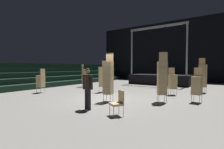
{
  "coord_description": "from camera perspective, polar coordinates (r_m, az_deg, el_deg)",
  "views": [
    {
      "loc": [
        5.44,
        -7.41,
        1.79
      ],
      "look_at": [
        0.31,
        0.08,
        1.4
      ],
      "focal_mm": 25.77,
      "sensor_mm": 36.0,
      "label": 1
    }
  ],
  "objects": [
    {
      "name": "ground_plane",
      "position": [
        9.37,
        -1.87,
        -8.86
      ],
      "size": [
        22.0,
        30.0,
        0.1
      ],
      "primitive_type": "cube",
      "color": "slate"
    },
    {
      "name": "arena_end_wall",
      "position": [
        23.16,
        20.88,
        7.77
      ],
      "size": [
        22.0,
        0.3,
        8.0
      ],
      "primitive_type": "cube",
      "color": "black",
      "rests_on": "ground_plane"
    },
    {
      "name": "bleacher_bank_left",
      "position": [
        16.83,
        -25.56,
        -0.04
      ],
      "size": [
        3.75,
        24.0,
        2.25
      ],
      "rotation": [
        0.0,
        0.0,
        1.57
      ],
      "color": "black",
      "rests_on": "ground_plane"
    },
    {
      "name": "stage_riser",
      "position": [
        17.99,
        16.75,
        -1.37
      ],
      "size": [
        6.08,
        3.07,
        5.93
      ],
      "color": "black",
      "rests_on": "ground_plane"
    },
    {
      "name": "man_with_tie",
      "position": [
        6.86,
        -8.65,
        -4.14
      ],
      "size": [
        0.57,
        0.3,
        1.77
      ],
      "rotation": [
        0.0,
        0.0,
        2.97
      ],
      "color": "black",
      "rests_on": "ground_plane"
    },
    {
      "name": "chair_stack_front_left",
      "position": [
        8.39,
        -1.32,
        -1.03
      ],
      "size": [
        0.52,
        0.52,
        2.56
      ],
      "rotation": [
        0.0,
        0.0,
        3.35
      ],
      "color": "#B2B5BA",
      "rests_on": "ground_plane"
    },
    {
      "name": "chair_stack_front_right",
      "position": [
        11.64,
        -3.26,
        -0.68
      ],
      "size": [
        0.45,
        0.45,
        2.31
      ],
      "rotation": [
        0.0,
        0.0,
        3.16
      ],
      "color": "#B2B5BA",
      "rests_on": "ground_plane"
    },
    {
      "name": "chair_stack_mid_left",
      "position": [
        9.3,
        27.91,
        -3.32
      ],
      "size": [
        0.51,
        0.51,
        1.79
      ],
      "rotation": [
        0.0,
        0.0,
        2.98
      ],
      "color": "#B2B5BA",
      "rests_on": "ground_plane"
    },
    {
      "name": "chair_stack_mid_right",
      "position": [
        12.47,
        -23.96,
        -2.03
      ],
      "size": [
        0.54,
        0.54,
        1.71
      ],
      "rotation": [
        0.0,
        0.0,
        1.83
      ],
      "color": "#B2B5BA",
      "rests_on": "ground_plane"
    },
    {
      "name": "chair_stack_mid_centre",
      "position": [
        13.11,
        29.46,
        -0.28
      ],
      "size": [
        0.57,
        0.57,
        2.48
      ],
      "rotation": [
        0.0,
        0.0,
        3.52
      ],
      "color": "#B2B5BA",
      "rests_on": "ground_plane"
    },
    {
      "name": "chair_stack_rear_left",
      "position": [
        8.61,
        17.35,
        -1.05
      ],
      "size": [
        0.6,
        0.6,
        2.56
      ],
      "rotation": [
        0.0,
        0.0,
        0.52
      ],
      "color": "#B2B5BA",
      "rests_on": "ground_plane"
    },
    {
      "name": "chair_stack_rear_right",
      "position": [
        11.21,
        20.7,
        -2.25
      ],
      "size": [
        0.62,
        0.62,
        1.79
      ],
      "rotation": [
        0.0,
        0.0,
        3.81
      ],
      "color": "#B2B5BA",
      "rests_on": "ground_plane"
    },
    {
      "name": "chair_stack_rear_centre",
      "position": [
        15.82,
        -1.96,
        -0.61
      ],
      "size": [
        0.62,
        0.62,
        1.88
      ],
      "rotation": [
        0.0,
        0.0,
        0.69
      ],
      "color": "#B2B5BA",
      "rests_on": "ground_plane"
    },
    {
      "name": "chair_stack_aisle_left",
      "position": [
        15.13,
        -9.73,
        -0.31
      ],
      "size": [
        0.59,
        0.59,
        2.14
      ],
      "rotation": [
        0.0,
        0.0,
        5.83
      ],
      "color": "#B2B5BA",
      "rests_on": "ground_plane"
    },
    {
      "name": "loose_chair_near_man",
      "position": [
        6.04,
        2.19,
        -9.54
      ],
      "size": [
        0.61,
        0.61,
        0.95
      ],
      "rotation": [
        0.0,
        0.0,
        2.56
      ],
      "color": "#B2B5BA",
      "rests_on": "ground_plane"
    }
  ]
}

